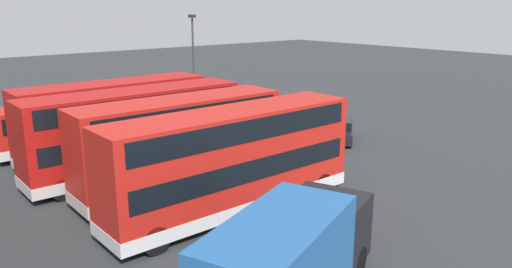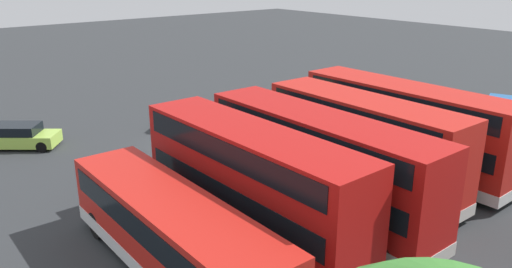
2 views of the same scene
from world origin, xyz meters
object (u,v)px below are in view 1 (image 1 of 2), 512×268
Objects in this scene: bus_double_decker_near_end at (233,159)px; bus_double_decker_third at (136,130)px; bus_single_deck_fifth at (87,122)px; bus_double_decker_fourth at (115,118)px; bus_double_decker_second at (180,142)px; box_truck_blue at (291,258)px; car_hatchback_silver at (280,102)px; car_small_green at (339,130)px; lamp_post_tall at (193,57)px.

bus_double_decker_near_end is 7.31m from bus_double_decker_third.
bus_double_decker_near_end is 1.05× the size of bus_single_deck_fifth.
bus_double_decker_third is 1.05× the size of bus_double_decker_fourth.
box_truck_blue is at bearing 165.43° from bus_double_decker_second.
bus_double_decker_second is at bearing -171.28° from bus_double_decker_third.
bus_double_decker_fourth is at bearing -6.08° from bus_double_decker_third.
car_hatchback_silver is (14.73, -16.35, -1.75)m from bus_double_decker_near_end.
bus_double_decker_fourth reaches higher than car_small_green.
bus_double_decker_third reaches higher than bus_single_deck_fifth.
bus_double_decker_third is at bearing 8.72° from bus_double_decker_second.
bus_double_decker_near_end is 2.65× the size of car_hatchback_silver.
bus_double_decker_fourth is at bearing 1.57° from bus_double_decker_second.
box_truck_blue is at bearing 155.87° from bus_double_decker_near_end.
bus_double_decker_third is 15.70m from lamp_post_tall.
bus_double_decker_third reaches higher than car_small_green.
car_hatchback_silver and car_small_green have the same top height.
bus_double_decker_fourth is at bearing 126.50° from lamp_post_tall.
box_truck_blue is (-17.35, 2.53, -0.74)m from bus_double_decker_fourth.
bus_double_decker_fourth is 17.55m from box_truck_blue.
bus_double_decker_near_end reaches higher than box_truck_blue.
car_hatchback_silver is at bearing -88.42° from bus_single_deck_fifth.
lamp_post_tall is (4.12, -10.77, 3.08)m from bus_single_deck_fifth.
bus_double_decker_fourth is 3.76m from bus_single_deck_fifth.
bus_double_decker_second and bus_double_decker_third have the same top height.
bus_double_decker_third is at bearing 173.92° from bus_double_decker_fourth.
bus_double_decker_fourth is 0.99× the size of bus_single_deck_fifth.
bus_single_deck_fifth is 1.39× the size of lamp_post_tall.
bus_single_deck_fifth is (7.00, -0.09, -0.83)m from bus_double_decker_third.
bus_double_decker_fourth is 13.26m from lamp_post_tall.
car_hatchback_silver is 8.33m from lamp_post_tall.
bus_double_decker_second is 0.94× the size of bus_double_decker_fourth.
lamp_post_tall reaches higher than car_small_green.
car_small_green is at bearing 159.59° from car_hatchback_silver.
bus_double_decker_fourth is 17.43m from car_hatchback_silver.
lamp_post_tall is (7.77, -10.50, 2.25)m from bus_double_decker_fourth.
bus_double_decker_third is 14.19m from box_truck_blue.
bus_single_deck_fifth is 1.42× the size of box_truck_blue.
car_small_green is (5.02, -12.74, -1.75)m from bus_double_decker_near_end.
bus_double_decker_near_end and bus_double_decker_second have the same top height.
car_hatchback_silver is (7.47, -17.20, -1.75)m from bus_double_decker_third.
box_truck_blue is 28.94m from car_hatchback_silver.
box_truck_blue is (-14.00, 2.18, -0.74)m from bus_double_decker_third.
car_hatchback_silver is at bearing -76.23° from bus_double_decker_fourth.
bus_double_decker_near_end is at bearing -176.97° from bus_single_deck_fifth.
lamp_post_tall is (13.36, 2.72, 4.00)m from car_small_green.
bus_double_decker_near_end is 22.08m from car_hatchback_silver.
bus_single_deck_fifth is at bearing 3.03° from bus_double_decker_near_end.
bus_double_decker_near_end and bus_double_decker_third have the same top height.
bus_double_decker_fourth is (6.89, 0.19, 0.00)m from bus_double_decker_second.
box_truck_blue is 28.45m from lamp_post_tall.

